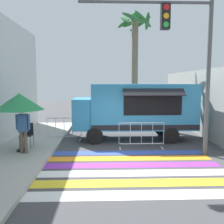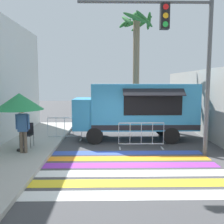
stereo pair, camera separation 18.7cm
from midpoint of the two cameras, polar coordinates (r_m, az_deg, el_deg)
name	(u,v)px [view 1 (the left image)]	position (r m, az deg, el deg)	size (l,w,h in m)	color
ground_plane	(125,161)	(9.11, 2.32, -11.15)	(60.00, 60.00, 0.00)	#424244
concrete_wall_right	(213,105)	(12.76, 21.61, 1.49)	(0.20, 16.00, 3.47)	gray
crosswalk_painted	(127,169)	(8.33, 2.75, -12.86)	(6.40, 4.36, 0.01)	white
food_truck	(133,108)	(12.27, 4.50, 0.99)	(5.84, 2.54, 2.73)	#338CBF
traffic_signal_pole	(182,45)	(9.84, 15.26, 14.57)	(5.02, 0.29, 6.04)	#515456
patio_umbrella	(19,102)	(10.21, -20.91, 2.20)	(1.84, 1.84, 2.26)	black
folding_chair	(27,133)	(10.97, -19.31, -4.48)	(0.46, 0.46, 0.99)	#4C4C51
vendor_person	(23,127)	(9.98, -20.19, -3.22)	(0.53, 0.23, 1.76)	brown
barricade_front	(141,136)	(10.70, 6.24, -5.40)	(1.94, 0.44, 1.12)	#B7BABF
barricade_side	(64,129)	(12.32, -11.31, -3.92)	(1.65, 0.44, 1.12)	#B7BABF
palm_tree	(135,51)	(16.17, 4.90, 13.63)	(2.33, 2.29, 7.13)	#7A664C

